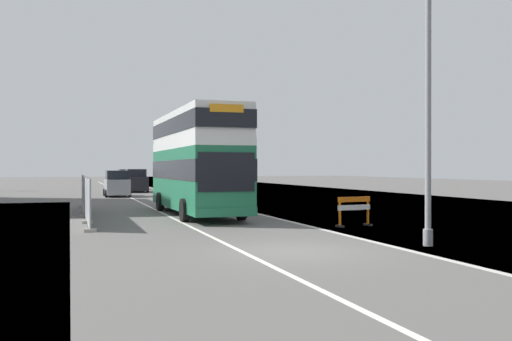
% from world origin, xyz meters
% --- Properties ---
extents(ground, '(140.00, 280.00, 0.10)m').
position_xyz_m(ground, '(0.64, 0.10, -0.05)').
color(ground, '#565451').
extents(double_decker_bus, '(2.91, 11.39, 5.01)m').
position_xyz_m(double_decker_bus, '(0.12, 12.99, 2.67)').
color(double_decker_bus, '#1E6B47').
rests_on(double_decker_bus, ground).
extents(lamppost_foreground, '(0.29, 0.70, 8.09)m').
position_xyz_m(lamppost_foreground, '(4.28, -0.28, 3.81)').
color(lamppost_foreground, gray).
rests_on(lamppost_foreground, ground).
extents(roadworks_barrier, '(1.55, 0.67, 1.17)m').
position_xyz_m(roadworks_barrier, '(4.87, 5.49, 0.73)').
color(roadworks_barrier, orange).
rests_on(roadworks_barrier, ground).
extents(construction_site_fence, '(0.44, 13.80, 1.92)m').
position_xyz_m(construction_site_fence, '(-5.10, 13.41, 0.92)').
color(construction_site_fence, '#A8AAAD').
rests_on(construction_site_fence, ground).
extents(car_oncoming_near, '(1.99, 4.36, 2.10)m').
position_xyz_m(car_oncoming_near, '(-2.17, 32.88, 0.99)').
color(car_oncoming_near, gray).
rests_on(car_oncoming_near, ground).
extents(car_receding_mid, '(2.09, 4.60, 2.19)m').
position_xyz_m(car_receding_mid, '(0.23, 41.16, 1.03)').
color(car_receding_mid, black).
rests_on(car_receding_mid, ground).
extents(car_receding_far, '(1.97, 4.45, 2.15)m').
position_xyz_m(car_receding_far, '(0.11, 49.27, 1.01)').
color(car_receding_far, slate).
rests_on(car_receding_far, ground).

